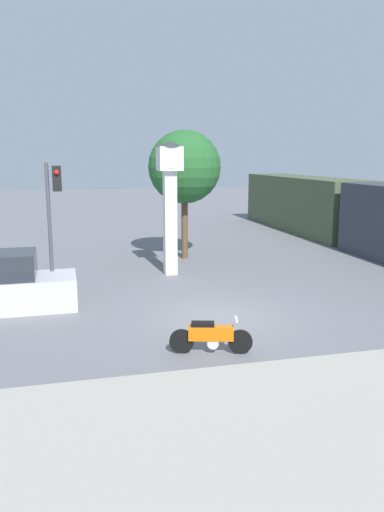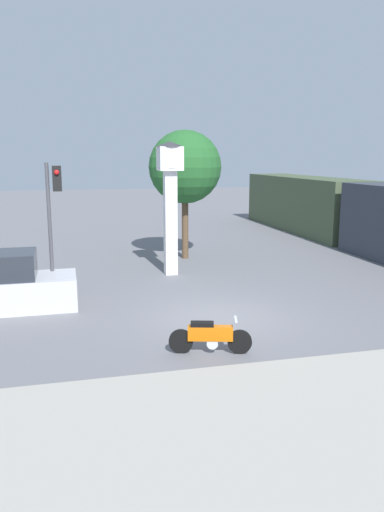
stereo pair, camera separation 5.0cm
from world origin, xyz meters
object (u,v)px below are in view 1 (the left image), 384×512
object	(u,v)px
motorcycle	(211,336)
freight_train	(361,215)
clock_tower	(170,189)
parked_car	(5,286)
street_tree	(184,167)
traffic_light	(53,208)

from	to	relation	value
motorcycle	freight_train	distance (m)	16.62
clock_tower	freight_train	size ratio (longest dim) A/B	0.20
parked_car	street_tree	bearing A→B (deg)	41.21
motorcycle	parked_car	world-z (taller)	parked_car
freight_train	street_tree	xyz separation A→B (m)	(-9.50, -0.59, 2.48)
traffic_light	street_tree	distance (m)	8.16
freight_train	traffic_light	size ratio (longest dim) A/B	5.75
traffic_light	motorcycle	bearing A→B (deg)	-56.77
clock_tower	parked_car	world-z (taller)	clock_tower
clock_tower	freight_train	xyz separation A→B (m)	(10.78, 3.55, -1.73)
street_tree	traffic_light	bearing A→B (deg)	-134.35
freight_train	street_tree	world-z (taller)	street_tree
freight_train	parked_car	bearing A→B (deg)	-157.25
clock_tower	street_tree	bearing A→B (deg)	66.60
motorcycle	clock_tower	distance (m)	8.92
clock_tower	traffic_light	bearing A→B (deg)	-147.19
motorcycle	freight_train	xyz separation A→B (m)	(11.51, 11.92, 1.27)
motorcycle	clock_tower	world-z (taller)	clock_tower
motorcycle	traffic_light	distance (m)	7.15
freight_train	street_tree	distance (m)	9.84
motorcycle	traffic_light	size ratio (longest dim) A/B	0.44
clock_tower	traffic_light	size ratio (longest dim) A/B	1.17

